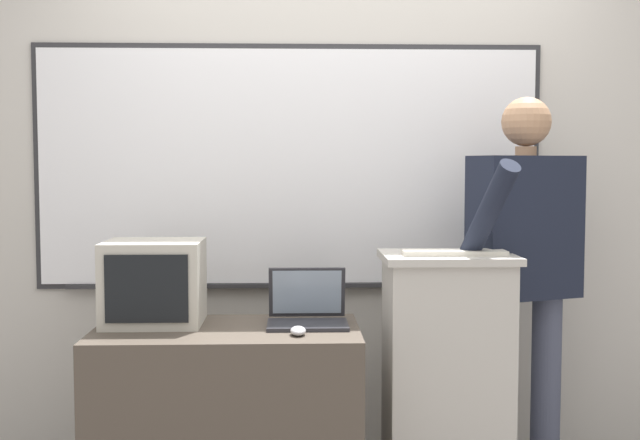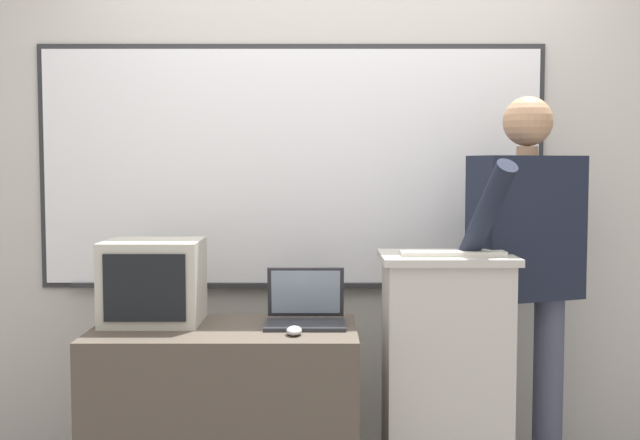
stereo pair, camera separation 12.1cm
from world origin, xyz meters
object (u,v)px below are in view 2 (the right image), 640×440
at_px(person_presenter, 528,260).
at_px(lectern_podium, 447,376).
at_px(side_desk, 227,417).
at_px(wireless_keyboard, 454,253).
at_px(computer_mouse_by_laptop, 296,331).
at_px(crt_monitor, 155,281).
at_px(laptop, 307,309).

bearing_deg(person_presenter, lectern_podium, -178.07).
bearing_deg(side_desk, wireless_keyboard, 1.55).
xyz_separation_m(person_presenter, computer_mouse_by_laptop, (-0.98, -0.36, -0.23)).
xyz_separation_m(computer_mouse_by_laptop, crt_monitor, (-0.59, 0.24, 0.15)).
bearing_deg(side_desk, laptop, 12.81).
bearing_deg(laptop, side_desk, -167.19).
relative_size(lectern_podium, laptop, 3.14).
xyz_separation_m(side_desk, laptop, (0.33, 0.07, 0.43)).
bearing_deg(lectern_podium, computer_mouse_by_laptop, -160.33).
height_order(person_presenter, computer_mouse_by_laptop, person_presenter).
distance_m(lectern_podium, person_presenter, 0.61).
bearing_deg(person_presenter, computer_mouse_by_laptop, -179.14).
bearing_deg(wireless_keyboard, laptop, 175.29).
relative_size(lectern_podium, side_desk, 0.96).
height_order(lectern_podium, wireless_keyboard, wireless_keyboard).
relative_size(wireless_keyboard, computer_mouse_by_laptop, 4.19).
bearing_deg(lectern_podium, laptop, -179.68).
xyz_separation_m(person_presenter, crt_monitor, (-1.57, -0.12, -0.07)).
distance_m(side_desk, computer_mouse_by_laptop, 0.50).
height_order(wireless_keyboard, computer_mouse_by_laptop, wireless_keyboard).
xyz_separation_m(laptop, computer_mouse_by_laptop, (-0.04, -0.22, -0.04)).
height_order(laptop, computer_mouse_by_laptop, laptop).
xyz_separation_m(wireless_keyboard, computer_mouse_by_laptop, (-0.64, -0.17, -0.28)).
relative_size(laptop, crt_monitor, 0.82).
height_order(side_desk, person_presenter, person_presenter).
distance_m(side_desk, crt_monitor, 0.63).
distance_m(wireless_keyboard, computer_mouse_by_laptop, 0.72).
distance_m(side_desk, person_presenter, 1.43).
distance_m(side_desk, wireless_keyboard, 1.14).
xyz_separation_m(side_desk, computer_mouse_by_laptop, (0.29, -0.14, 0.38)).
relative_size(lectern_podium, wireless_keyboard, 2.44).
bearing_deg(computer_mouse_by_laptop, person_presenter, 20.31).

